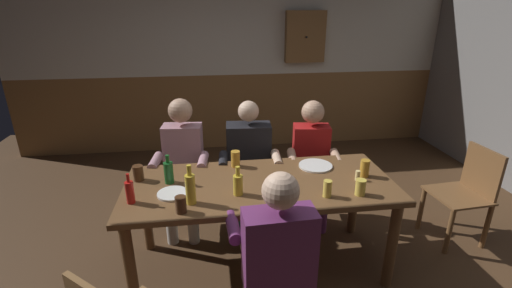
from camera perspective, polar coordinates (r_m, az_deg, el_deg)
name	(u,v)px	position (r m, az deg, el deg)	size (l,w,h in m)	color
ground_plane	(259,259)	(3.22, 0.42, -17.94)	(7.38, 7.38, 0.00)	#4C331E
back_wall_upper	(230,19)	(5.22, -4.11, 19.36)	(6.15, 0.12, 1.52)	beige
back_wall_wainscot	(233,111)	(5.42, -3.75, 5.32)	(6.15, 0.12, 1.11)	brown
dining_table	(260,194)	(2.79, 0.65, -8.03)	(2.05, 0.88, 0.77)	brown
person_0	(183,162)	(3.36, -11.63, -2.76)	(0.52, 0.52, 1.27)	#B78493
person_1	(249,160)	(3.38, -1.11, -2.52)	(0.58, 0.56, 1.23)	black
person_2	(311,157)	(3.50, 8.85, -2.09)	(0.52, 0.55, 1.21)	#AD1919
person_3	(276,248)	(2.25, 3.15, -16.33)	(0.57, 0.54, 1.21)	#6B2D66
chair_empty_near_left	(466,192)	(3.74, 30.57, -6.59)	(0.47, 0.47, 0.88)	brown
table_candle	(358,176)	(2.87, 15.94, -4.87)	(0.04, 0.04, 0.08)	#F9E08C
plate_0	(173,194)	(2.64, -13.19, -7.73)	(0.22, 0.22, 0.01)	white
plate_1	(315,166)	(3.04, 9.49, -3.44)	(0.28, 0.28, 0.01)	white
bottle_0	(238,184)	(2.55, -2.90, -6.39)	(0.07, 0.07, 0.22)	gold
bottle_1	(190,188)	(2.46, -10.45, -6.95)	(0.07, 0.07, 0.29)	gold
bottle_2	(130,192)	(2.59, -19.52, -7.20)	(0.06, 0.06, 0.22)	red
bottle_3	(169,172)	(2.78, -13.79, -4.37)	(0.07, 0.07, 0.23)	#195923
pint_glass_0	(235,159)	(2.98, -3.30, -2.39)	(0.08, 0.08, 0.14)	gold
pint_glass_1	(327,189)	(2.58, 11.34, -7.01)	(0.06, 0.06, 0.12)	#E5C64C
pint_glass_2	(360,187)	(2.66, 16.37, -6.66)	(0.07, 0.07, 0.12)	#E5C64C
pint_glass_3	(365,168)	(2.94, 16.98, -3.73)	(0.07, 0.07, 0.14)	gold
pint_glass_4	(138,173)	(2.90, -18.31, -4.44)	(0.08, 0.08, 0.12)	#4C2D19
pint_glass_5	(181,205)	(2.40, -11.93, -9.46)	(0.07, 0.07, 0.11)	#4C2D19
wall_dart_cabinet	(305,37)	(5.28, 7.87, 16.62)	(0.56, 0.15, 0.70)	brown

